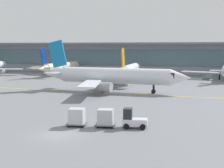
{
  "coord_description": "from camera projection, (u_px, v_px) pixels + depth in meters",
  "views": [
    {
      "loc": [
        14.49,
        -31.33,
        8.65
      ],
      "look_at": [
        -0.26,
        19.15,
        3.0
      ],
      "focal_mm": 57.46,
      "sensor_mm": 36.0,
      "label": 1
    }
  ],
  "objects": [
    {
      "name": "gate_airplane_1",
      "position": [
        62.0,
        67.0,
        104.56
      ],
      "size": [
        22.79,
        24.58,
        8.14
      ],
      "rotation": [
        0.0,
        0.0,
        1.5
      ],
      "color": "silver",
      "rests_on": "ground_plane"
    },
    {
      "name": "gate_airplane_2",
      "position": [
        130.0,
        69.0,
        94.13
      ],
      "size": [
        22.82,
        24.57,
        8.14
      ],
      "rotation": [
        0.0,
        0.0,
        1.63
      ],
      "color": "white",
      "rests_on": "ground_plane"
    },
    {
      "name": "taxiway_centreline_stripe",
      "position": [
        112.0,
        93.0,
        65.54
      ],
      "size": [
        109.79,
        7.52,
        0.01
      ],
      "primitive_type": "cube",
      "rotation": [
        0.0,
        0.0,
        -0.07
      ],
      "color": "yellow",
      "rests_on": "ground_plane"
    },
    {
      "name": "ground_plane",
      "position": [
        59.0,
        135.0,
        34.86
      ],
      "size": [
        400.0,
        400.0,
        0.0
      ],
      "primitive_type": "plane",
      "color": "slate"
    },
    {
      "name": "cargo_dolly_trailing",
      "position": [
        77.0,
        117.0,
        38.43
      ],
      "size": [
        2.31,
        1.89,
        1.94
      ],
      "rotation": [
        0.0,
        0.0,
        0.15
      ],
      "color": "#595B60",
      "rests_on": "ground_plane"
    },
    {
      "name": "baggage_tug",
      "position": [
        133.0,
        120.0,
        37.64
      ],
      "size": [
        2.78,
        1.94,
        2.1
      ],
      "rotation": [
        0.0,
        0.0,
        0.15
      ],
      "color": "silver",
      "rests_on": "ground_plane"
    },
    {
      "name": "taxiing_regional_jet",
      "position": [
        113.0,
        76.0,
        67.26
      ],
      "size": [
        29.58,
        27.45,
        9.8
      ],
      "rotation": [
        0.0,
        0.0,
        -0.07
      ],
      "color": "silver",
      "rests_on": "ground_plane"
    },
    {
      "name": "terminal_concourse",
      "position": [
        168.0,
        58.0,
        111.84
      ],
      "size": [
        174.76,
        11.0,
        9.6
      ],
      "color": "#8C939E",
      "rests_on": "ground_plane"
    },
    {
      "name": "cargo_dolly_lead",
      "position": [
        106.0,
        117.0,
        38.01
      ],
      "size": [
        2.31,
        1.89,
        1.94
      ],
      "rotation": [
        0.0,
        0.0,
        0.15
      ],
      "color": "#595B60",
      "rests_on": "ground_plane"
    }
  ]
}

